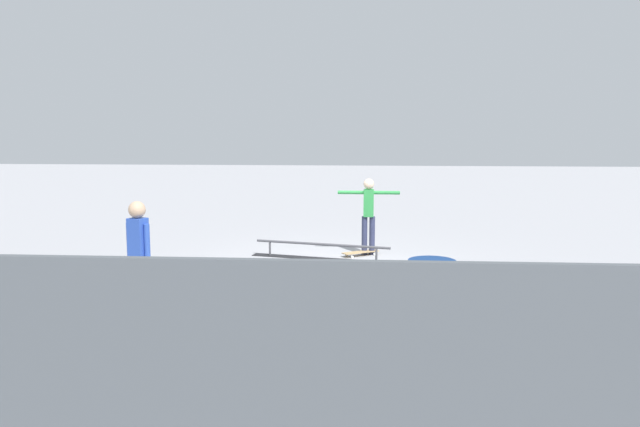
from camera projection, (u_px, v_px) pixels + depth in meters
ground_plane at (334, 266)px, 12.14m from camera, size 60.00×60.00×0.00m
grind_rail at (322, 252)px, 12.77m from camera, size 2.94×0.93×0.33m
skate_ledge at (217, 284)px, 10.13m from camera, size 1.73×0.68×0.34m
skater_main at (369, 211)px, 13.13m from camera, size 1.28×0.22×1.58m
skateboard_main at (361, 252)px, 13.11m from camera, size 0.78×0.60×0.09m
bystander_blue_shirt at (139, 255)px, 8.57m from camera, size 0.38×0.26×1.68m
loose_skateboard_black at (361, 282)px, 10.62m from camera, size 0.80×0.27×0.09m
loose_skateboard_pink at (491, 297)px, 9.71m from camera, size 0.82×0.43×0.09m
trash_bin at (431, 295)px, 8.37m from camera, size 0.63×0.63×0.93m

